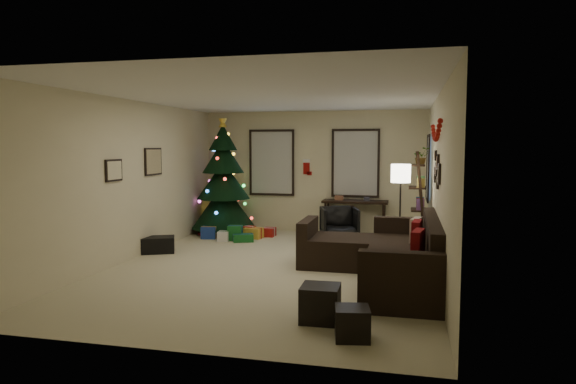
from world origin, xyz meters
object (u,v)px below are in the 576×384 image
object	(u,v)px
sofa	(387,257)
bookshelf	(420,203)
desk_chair	(339,223)
desk	(355,205)
christmas_tree	(223,185)

from	to	relation	value
sofa	bookshelf	bearing A→B (deg)	76.67
sofa	desk_chair	size ratio (longest dim) A/B	4.45
desk	sofa	bearing A→B (deg)	-76.78
christmas_tree	desk_chair	distance (m)	2.69
desk	christmas_tree	bearing A→B (deg)	-171.02
desk_chair	sofa	bearing A→B (deg)	-85.94
christmas_tree	sofa	xyz separation A→B (m)	(3.67, -3.08, -0.78)
bookshelf	sofa	bearing A→B (deg)	-103.33
christmas_tree	sofa	bearing A→B (deg)	-40.01
christmas_tree	desk_chair	size ratio (longest dim) A/B	3.80
desk	desk_chair	size ratio (longest dim) A/B	2.03
desk	bookshelf	bearing A→B (deg)	-47.22
christmas_tree	bookshelf	xyz separation A→B (m)	(4.16, -0.98, -0.19)
bookshelf	christmas_tree	bearing A→B (deg)	166.71
christmas_tree	bookshelf	size ratio (longest dim) A/B	1.42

